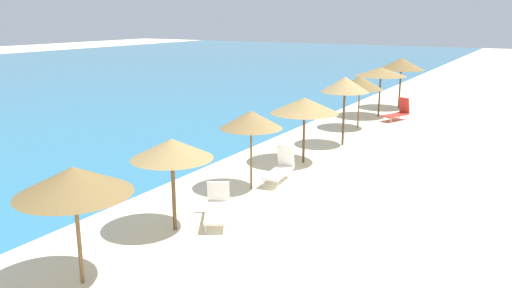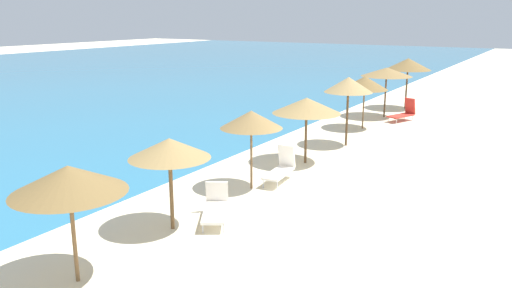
# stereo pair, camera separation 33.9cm
# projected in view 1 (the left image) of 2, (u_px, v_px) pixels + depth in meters

# --- Properties ---
(ground_plane) EXTENTS (160.00, 160.00, 0.00)m
(ground_plane) POSITION_uv_depth(u_px,v_px,m) (340.00, 194.00, 15.57)
(ground_plane) COLOR beige
(beach_umbrella_2) EXTENTS (2.28, 2.28, 2.47)m
(beach_umbrella_2) POSITION_uv_depth(u_px,v_px,m) (74.00, 181.00, 9.86)
(beach_umbrella_2) COLOR brown
(beach_umbrella_2) RESTS_ON ground_plane
(beach_umbrella_3) EXTENTS (2.04, 2.04, 2.38)m
(beach_umbrella_3) POSITION_uv_depth(u_px,v_px,m) (172.00, 149.00, 12.48)
(beach_umbrella_3) COLOR brown
(beach_umbrella_3) RESTS_ON ground_plane
(beach_umbrella_4) EXTENTS (1.93, 1.93, 2.49)m
(beach_umbrella_4) POSITION_uv_depth(u_px,v_px,m) (251.00, 120.00, 15.53)
(beach_umbrella_4) COLOR brown
(beach_umbrella_4) RESTS_ON ground_plane
(beach_umbrella_5) EXTENTS (2.49, 2.49, 2.43)m
(beach_umbrella_5) POSITION_uv_depth(u_px,v_px,m) (305.00, 105.00, 18.39)
(beach_umbrella_5) COLOR brown
(beach_umbrella_5) RESTS_ON ground_plane
(beach_umbrella_6) EXTENTS (1.98, 1.98, 2.87)m
(beach_umbrella_6) POSITION_uv_depth(u_px,v_px,m) (345.00, 85.00, 20.85)
(beach_umbrella_6) COLOR brown
(beach_umbrella_6) RESTS_ON ground_plane
(beach_umbrella_7) EXTENTS (2.19, 2.19, 2.52)m
(beach_umbrella_7) POSITION_uv_depth(u_px,v_px,m) (360.00, 83.00, 24.17)
(beach_umbrella_7) COLOR brown
(beach_umbrella_7) RESTS_ON ground_plane
(beach_umbrella_8) EXTENTS (2.66, 2.66, 2.64)m
(beach_umbrella_8) POSITION_uv_depth(u_px,v_px,m) (381.00, 72.00, 26.97)
(beach_umbrella_8) COLOR brown
(beach_umbrella_8) RESTS_ON ground_plane
(beach_umbrella_9) EXTENTS (2.59, 2.59, 2.92)m
(beach_umbrella_9) POSITION_uv_depth(u_px,v_px,m) (402.00, 64.00, 29.43)
(beach_umbrella_9) COLOR brown
(beach_umbrella_9) RESTS_ON ground_plane
(lounge_chair_0) EXTENTS (1.68, 1.35, 0.91)m
(lounge_chair_0) POSITION_uv_depth(u_px,v_px,m) (217.00, 207.00, 13.46)
(lounge_chair_0) COLOR white
(lounge_chair_0) RESTS_ON ground_plane
(lounge_chair_2) EXTENTS (1.72, 1.14, 1.15)m
(lounge_chair_2) POSITION_uv_depth(u_px,v_px,m) (398.00, 112.00, 26.44)
(lounge_chair_2) COLOR red
(lounge_chair_2) RESTS_ON ground_plane
(lounge_chair_3) EXTENTS (1.66, 0.73, 1.15)m
(lounge_chair_3) POSITION_uv_depth(u_px,v_px,m) (280.00, 168.00, 16.66)
(lounge_chair_3) COLOR white
(lounge_chair_3) RESTS_ON ground_plane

